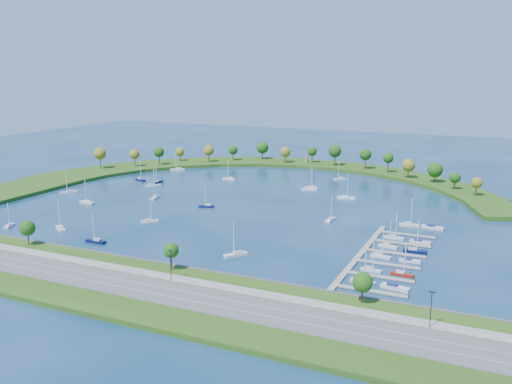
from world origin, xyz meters
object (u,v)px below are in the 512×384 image
at_px(moored_boat_6, 229,178).
at_px(docked_boat_2, 371,269).
at_px(docked_boat_1, 395,287).
at_px(docked_boat_10, 409,224).
at_px(moored_boat_1, 140,179).
at_px(moored_boat_14, 69,192).
at_px(moored_boat_15, 157,182).
at_px(harbor_tower, 306,159).
at_px(moored_boat_4, 178,169).
at_px(moored_boat_5, 313,187).
at_px(moored_boat_2, 61,228).
at_px(moored_boat_13, 87,202).
at_px(moored_boat_18, 96,240).
at_px(docked_boat_6, 388,245).
at_px(moored_boat_8, 150,221).
at_px(moored_boat_12, 207,206).
at_px(docked_boat_11, 433,227).
at_px(docked_boat_8, 394,237).
at_px(docked_boat_4, 381,255).
at_px(docked_boat_5, 409,261).
at_px(docked_boat_7, 415,250).
at_px(moored_boat_9, 9,225).
at_px(docked_boat_9, 420,242).
at_px(moored_boat_16, 236,254).
at_px(moored_boat_7, 346,197).
at_px(moored_boat_11, 309,189).
at_px(dock_system, 380,257).
at_px(docked_boat_0, 363,280).
at_px(moored_boat_3, 153,185).
at_px(moored_boat_10, 155,197).

relative_size(moored_boat_6, docked_boat_2, 1.18).
relative_size(docked_boat_1, docked_boat_10, 0.73).
xyz_separation_m(moored_boat_1, moored_boat_14, (-15.09, -45.83, 0.02)).
height_order(moored_boat_15, docked_boat_1, moored_boat_15).
height_order(harbor_tower, moored_boat_1, moored_boat_1).
relative_size(moored_boat_4, docked_boat_10, 1.14).
bearing_deg(moored_boat_5, moored_boat_2, 88.15).
relative_size(moored_boat_13, moored_boat_18, 1.01).
bearing_deg(moored_boat_5, moored_boat_18, 99.01).
bearing_deg(moored_boat_1, docked_boat_6, 1.29).
xyz_separation_m(moored_boat_5, docked_boat_10, (63.88, -56.04, 0.01)).
distance_m(moored_boat_8, moored_boat_12, 36.65).
bearing_deg(moored_boat_6, docked_boat_11, 154.45).
height_order(moored_boat_14, docked_boat_8, moored_boat_14).
xyz_separation_m(moored_boat_5, docked_boat_4, (61.50, -103.15, -0.04)).
distance_m(docked_boat_5, docked_boat_7, 11.70).
xyz_separation_m(moored_boat_1, docked_boat_11, (178.87, -34.16, -0.21)).
bearing_deg(moored_boat_9, docked_boat_9, -97.21).
bearing_deg(moored_boat_8, moored_boat_16, -72.29).
bearing_deg(moored_boat_15, docked_boat_4, 64.88).
bearing_deg(moored_boat_1, moored_boat_14, -84.67).
relative_size(moored_boat_7, moored_boat_13, 1.08).
distance_m(moored_boat_11, moored_boat_15, 92.65).
bearing_deg(docked_boat_5, moored_boat_1, 148.96).
relative_size(dock_system, moored_boat_7, 5.86).
relative_size(moored_boat_2, docked_boat_0, 1.10).
height_order(docked_boat_2, docked_boat_8, docked_boat_8).
height_order(moored_boat_2, docked_boat_5, moored_boat_2).
bearing_deg(moored_boat_13, moored_boat_8, 167.26).
xyz_separation_m(moored_boat_3, moored_boat_12, (53.64, -30.58, -0.05)).
bearing_deg(docked_boat_0, docked_boat_10, 97.08).
bearing_deg(docked_boat_1, docked_boat_11, 97.58).
xyz_separation_m(docked_boat_4, docked_boat_8, (-0.00, 25.39, 0.01)).
distance_m(moored_boat_8, moored_boat_10, 48.01).
relative_size(moored_boat_4, moored_boat_9, 1.36).
distance_m(moored_boat_9, moored_boat_12, 90.92).
xyz_separation_m(moored_boat_5, moored_boat_15, (-91.32, -23.67, 0.00)).
distance_m(moored_boat_3, docked_boat_2, 172.35).
height_order(moored_boat_7, moored_boat_13, moored_boat_7).
distance_m(moored_boat_9, docked_boat_9, 175.36).
bearing_deg(moored_boat_2, docked_boat_6, -132.61).
relative_size(dock_system, moored_boat_12, 7.16).
distance_m(moored_boat_11, docked_boat_7, 113.76).
distance_m(moored_boat_2, docked_boat_9, 150.74).
bearing_deg(moored_boat_14, moored_boat_16, 104.61).
bearing_deg(docked_boat_7, moored_boat_6, 139.11).
distance_m(moored_boat_11, docked_boat_9, 104.34).
bearing_deg(harbor_tower, moored_boat_6, -109.22).
bearing_deg(moored_boat_4, docked_boat_4, 110.02).
relative_size(dock_system, docked_boat_4, 7.38).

